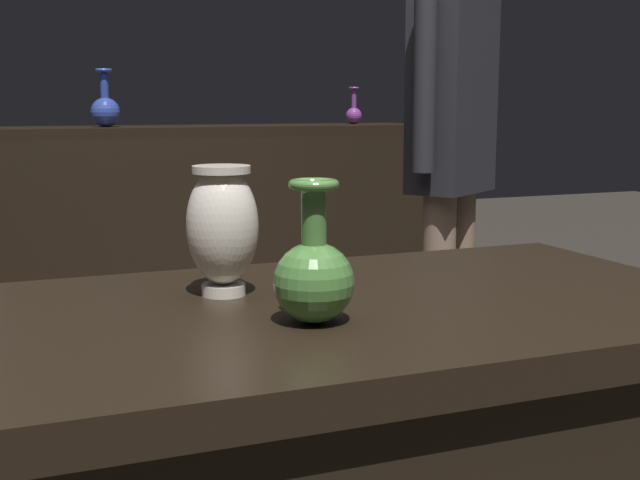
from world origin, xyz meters
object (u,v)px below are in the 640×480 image
object	(u,v)px
vase_tall_behind	(222,226)
shelf_vase_center	(105,109)
vase_centerpiece	(314,274)
visitor_near_right	(451,146)
shelf_vase_far_right	(354,113)

from	to	relation	value
vase_tall_behind	shelf_vase_center	xyz separation A→B (m)	(0.12, 2.07, 0.15)
vase_centerpiece	shelf_vase_center	size ratio (longest dim) A/B	0.86
vase_centerpiece	visitor_near_right	distance (m)	1.75
vase_centerpiece	shelf_vase_far_right	xyz separation A→B (m)	(1.09, 2.30, 0.17)
shelf_vase_center	visitor_near_right	distance (m)	1.31
vase_tall_behind	visitor_near_right	size ratio (longest dim) A/B	0.12
shelf_vase_far_right	shelf_vase_center	bearing A→B (deg)	-177.77
vase_centerpiece	vase_tall_behind	distance (m)	0.21
vase_centerpiece	visitor_near_right	size ratio (longest dim) A/B	0.12
vase_tall_behind	shelf_vase_far_right	bearing A→B (deg)	61.18
vase_tall_behind	shelf_vase_far_right	distance (m)	2.41
shelf_vase_center	vase_centerpiece	bearing A→B (deg)	-91.33
vase_centerpiece	shelf_vase_far_right	bearing A→B (deg)	64.62
shelf_vase_far_right	visitor_near_right	world-z (taller)	visitor_near_right
shelf_vase_center	shelf_vase_far_right	bearing A→B (deg)	2.23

